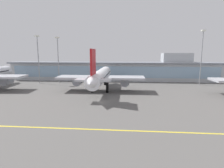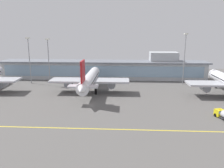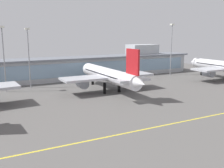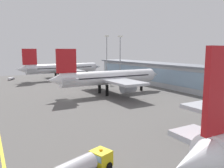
% 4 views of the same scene
% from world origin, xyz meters
% --- Properties ---
extents(ground_plane, '(180.00, 180.00, 0.00)m').
position_xyz_m(ground_plane, '(0.00, 0.00, 0.00)').
color(ground_plane, '#5B5956').
extents(terminal_building, '(121.97, 14.00, 15.70)m').
position_xyz_m(terminal_building, '(2.10, 50.28, 5.76)').
color(terminal_building, '#ADB2B7').
rests_on(terminal_building, ground).
extents(airliner_near_left, '(37.10, 49.55, 17.36)m').
position_xyz_m(airliner_near_left, '(-53.88, 14.55, 6.34)').
color(airliner_near_left, black).
rests_on(airliner_near_left, ground).
extents(airliner_near_right, '(35.95, 47.27, 17.01)m').
position_xyz_m(airliner_near_right, '(-2.94, 17.40, 6.22)').
color(airliner_near_right, black).
rests_on(airliner_near_right, ground).
extents(fuel_tanker_truck, '(5.33, 9.35, 2.90)m').
position_xyz_m(fuel_tanker_truck, '(45.41, -12.77, 1.51)').
color(fuel_tanker_truck, black).
rests_on(fuel_tanker_truck, ground).
extents(service_truck_far, '(5.68, 3.94, 1.40)m').
position_xyz_m(service_truck_far, '(-66.60, -11.29, 0.79)').
color(service_truck_far, black).
rests_on(service_truck_far, ground).
extents(apron_light_mast_west, '(1.80, 1.80, 24.51)m').
position_xyz_m(apron_light_mast_west, '(-37.68, 34.62, 15.95)').
color(apron_light_mast_west, gray).
rests_on(apron_light_mast_west, ground).
extents(apron_light_mast_centre, '(1.80, 1.80, 23.91)m').
position_xyz_m(apron_light_mast_centre, '(-28.25, 37.42, 15.61)').
color(apron_light_mast_centre, gray).
rests_on(apron_light_mast_centre, ground).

